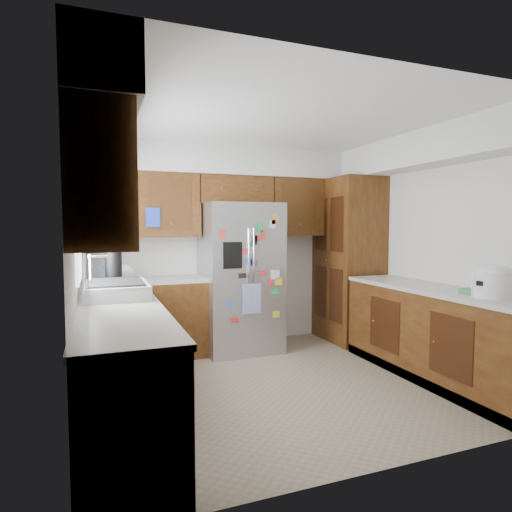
# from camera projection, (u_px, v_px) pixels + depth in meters

# --- Properties ---
(floor) EXTENTS (3.60, 3.60, 0.00)m
(floor) POSITION_uv_depth(u_px,v_px,m) (280.00, 383.00, 4.17)
(floor) COLOR gray
(floor) RESTS_ON ground
(room_shell) EXTENTS (3.64, 3.24, 2.52)m
(room_shell) POSITION_uv_depth(u_px,v_px,m) (257.00, 197.00, 4.35)
(room_shell) COLOR silver
(room_shell) RESTS_ON ground
(left_counter_run) EXTENTS (1.36, 3.20, 0.92)m
(left_counter_run) POSITION_uv_depth(u_px,v_px,m) (135.00, 354.00, 3.68)
(left_counter_run) COLOR #3E1C0C
(left_counter_run) RESTS_ON ground
(right_counter_run) EXTENTS (0.63, 2.25, 0.92)m
(right_counter_run) POSITION_uv_depth(u_px,v_px,m) (438.00, 338.00, 4.23)
(right_counter_run) COLOR #3E1C0C
(right_counter_run) RESTS_ON ground
(pantry) EXTENTS (0.60, 0.90, 2.15)m
(pantry) POSITION_uv_depth(u_px,v_px,m) (348.00, 260.00, 5.70)
(pantry) COLOR #3E1C0C
(pantry) RESTS_ON ground
(fridge) EXTENTS (0.90, 0.79, 1.80)m
(fridge) POSITION_uv_depth(u_px,v_px,m) (241.00, 277.00, 5.23)
(fridge) COLOR #A9A9AE
(fridge) RESTS_ON ground
(bridge_cabinet) EXTENTS (0.96, 0.34, 0.35)m
(bridge_cabinet) POSITION_uv_depth(u_px,v_px,m) (235.00, 190.00, 5.37)
(bridge_cabinet) COLOR #3E1C0C
(bridge_cabinet) RESTS_ON fridge
(fridge_top_items) EXTENTS (0.75, 0.31, 0.25)m
(fridge_top_items) POSITION_uv_depth(u_px,v_px,m) (245.00, 167.00, 5.38)
(fridge_top_items) COLOR #3136C8
(fridge_top_items) RESTS_ON bridge_cabinet
(sink_assembly) EXTENTS (0.52, 0.70, 0.37)m
(sink_assembly) POSITION_uv_depth(u_px,v_px,m) (116.00, 289.00, 3.66)
(sink_assembly) COLOR white
(sink_assembly) RESTS_ON left_counter_run
(left_counter_clutter) EXTENTS (0.35, 0.85, 0.38)m
(left_counter_clutter) POSITION_uv_depth(u_px,v_px,m) (116.00, 273.00, 4.37)
(left_counter_clutter) COLOR black
(left_counter_clutter) RESTS_ON left_counter_run
(rice_cooker) EXTENTS (0.33, 0.32, 0.29)m
(rice_cooker) POSITION_uv_depth(u_px,v_px,m) (494.00, 280.00, 3.62)
(rice_cooker) COLOR white
(rice_cooker) RESTS_ON right_counter_run
(paper_towel) EXTENTS (0.11, 0.11, 0.24)m
(paper_towel) POSITION_uv_depth(u_px,v_px,m) (478.00, 282.00, 3.70)
(paper_towel) COLOR white
(paper_towel) RESTS_ON right_counter_run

